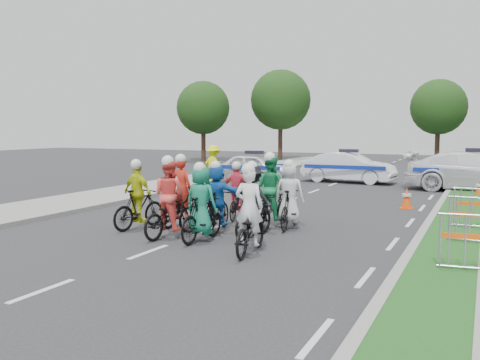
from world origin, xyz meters
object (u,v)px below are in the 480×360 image
at_px(rider_1, 202,211).
at_px(rider_2, 170,207).
at_px(rider_8, 271,199).
at_px(rider_9, 237,197).
at_px(rider_3, 139,202).
at_px(police_car_0, 254,168).
at_px(police_car_1, 349,167).
at_px(cone_0, 407,198).
at_px(cone_1, 480,188).
at_px(tree_4, 439,107).
at_px(rider_0, 250,224).
at_px(tree_0, 203,108).
at_px(tree_3, 281,100).
at_px(rider_6, 183,202).
at_px(marshal_hiviz, 214,165).
at_px(police_car_2, 476,172).
at_px(parked_bike, 204,173).
at_px(rider_7, 290,202).
at_px(rider_5, 217,201).
at_px(rider_4, 253,207).

relative_size(rider_1, rider_2, 0.93).
distance_m(rider_8, rider_9, 1.35).
relative_size(rider_3, rider_9, 1.09).
relative_size(rider_3, police_car_0, 0.46).
relative_size(police_car_1, cone_0, 6.31).
distance_m(rider_1, rider_9, 3.08).
height_order(cone_1, tree_4, tree_4).
height_order(rider_0, rider_8, rider_8).
bearing_deg(tree_0, tree_3, 38.66).
height_order(rider_6, rider_8, rider_8).
bearing_deg(marshal_hiviz, police_car_0, -96.85).
distance_m(police_car_2, tree_4, 19.72).
relative_size(rider_6, marshal_hiviz, 1.08).
height_order(rider_1, police_car_0, rider_1).
height_order(parked_bike, tree_0, tree_0).
height_order(rider_3, parked_bike, rider_3).
relative_size(rider_1, police_car_0, 0.47).
distance_m(rider_8, tree_3, 30.15).
distance_m(police_car_1, parked_bike, 6.99).
xyz_separation_m(rider_7, cone_0, (2.31, 4.90, -0.37)).
relative_size(rider_9, police_car_1, 0.38).
distance_m(rider_7, parked_bike, 11.70).
bearing_deg(tree_0, cone_1, -36.69).
relative_size(cone_1, parked_bike, 0.37).
distance_m(rider_3, rider_5, 2.07).
bearing_deg(rider_0, rider_4, -75.51).
xyz_separation_m(cone_1, parked_bike, (-11.92, -0.13, 0.15)).
bearing_deg(rider_1, rider_0, 160.20).
bearing_deg(tree_4, cone_1, -81.21).
bearing_deg(rider_5, parked_bike, -66.87).
distance_m(rider_2, tree_0, 29.89).
xyz_separation_m(rider_3, rider_8, (2.96, 1.86, 0.03)).
distance_m(rider_4, cone_1, 11.56).
distance_m(police_car_0, cone_1, 10.39).
relative_size(rider_0, parked_bike, 1.03).
height_order(rider_2, parked_bike, rider_2).
xyz_separation_m(rider_7, police_car_0, (-5.77, 11.06, -0.03)).
relative_size(tree_0, tree_4, 1.00).
bearing_deg(rider_1, rider_9, -77.87).
xyz_separation_m(rider_2, police_car_0, (-3.49, 13.27, -0.06)).
distance_m(rider_1, cone_0, 8.12).
relative_size(rider_4, marshal_hiviz, 1.01).
height_order(police_car_0, tree_4, tree_4).
xyz_separation_m(rider_3, police_car_2, (7.82, 12.74, 0.11)).
bearing_deg(rider_8, police_car_0, -54.38).
bearing_deg(tree_4, rider_2, -96.07).
relative_size(police_car_0, cone_0, 5.67).
xyz_separation_m(rider_0, police_car_2, (4.10, 14.00, 0.19)).
relative_size(rider_5, police_car_1, 0.41).
height_order(rider_1, rider_9, rider_1).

